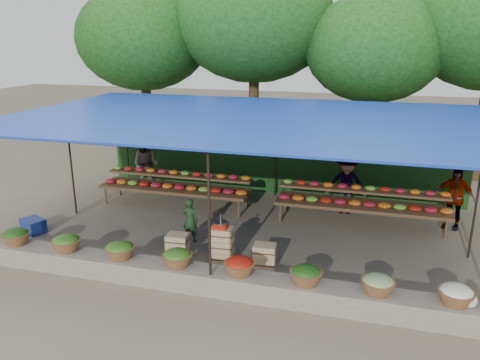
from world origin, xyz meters
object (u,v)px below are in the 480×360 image
(weighing_scale, at_px, (221,225))
(crate_counter, at_px, (221,248))
(vendor_seated, at_px, (190,220))
(blue_crate_back, at_px, (33,226))
(blue_crate_front, at_px, (44,253))

(weighing_scale, bearing_deg, crate_counter, 180.00)
(vendor_seated, height_order, blue_crate_back, vendor_seated)
(crate_counter, relative_size, vendor_seated, 2.29)
(blue_crate_front, height_order, blue_crate_back, blue_crate_back)
(crate_counter, relative_size, blue_crate_back, 4.26)
(vendor_seated, distance_m, blue_crate_back, 3.89)
(weighing_scale, distance_m, blue_crate_back, 4.88)
(crate_counter, height_order, vendor_seated, vendor_seated)
(vendor_seated, bearing_deg, blue_crate_front, 37.80)
(vendor_seated, distance_m, blue_crate_front, 3.17)
(crate_counter, height_order, blue_crate_back, crate_counter)
(vendor_seated, bearing_deg, weighing_scale, 146.28)
(crate_counter, distance_m, blue_crate_front, 3.76)
(blue_crate_front, bearing_deg, vendor_seated, 21.79)
(crate_counter, bearing_deg, blue_crate_back, 176.87)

